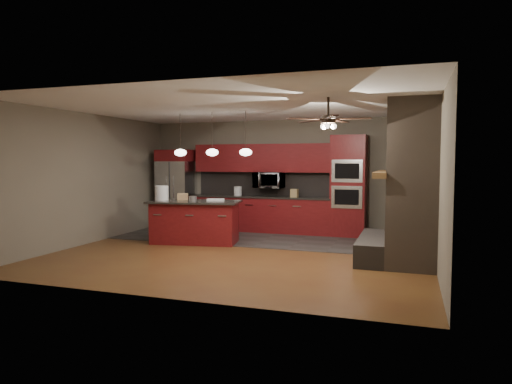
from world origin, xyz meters
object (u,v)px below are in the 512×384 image
at_px(oven_tower, 348,186).
at_px(cardboard_box, 183,197).
at_px(paint_can, 193,199).
at_px(counter_bucket, 238,191).
at_px(paint_tray, 216,200).
at_px(refrigerator, 176,189).
at_px(kitchen_island, 195,222).
at_px(white_bucket, 162,193).
at_px(microwave, 269,180).
at_px(counter_box, 294,193).

distance_m(oven_tower, cardboard_box, 3.86).
bearing_deg(paint_can, counter_bucket, 83.83).
bearing_deg(paint_tray, refrigerator, 117.09).
height_order(refrigerator, cardboard_box, refrigerator).
bearing_deg(kitchen_island, paint_can, -89.86).
bearing_deg(counter_bucket, oven_tower, -0.15).
xyz_separation_m(paint_can, cardboard_box, (-0.37, 0.26, 0.02)).
relative_size(cardboard_box, counter_bucket, 0.98).
height_order(refrigerator, white_bucket, refrigerator).
height_order(oven_tower, paint_tray, oven_tower).
xyz_separation_m(microwave, paint_tray, (-0.64, -1.84, -0.36)).
bearing_deg(cardboard_box, paint_can, -58.07).
height_order(refrigerator, kitchen_island, refrigerator).
bearing_deg(refrigerator, paint_can, -53.48).
bearing_deg(counter_box, counter_bucket, -177.36).
xyz_separation_m(oven_tower, refrigerator, (-4.51, -0.07, -0.16)).
relative_size(microwave, refrigerator, 0.35).
bearing_deg(paint_tray, microwave, 50.02).
height_order(microwave, white_bucket, microwave).
bearing_deg(cardboard_box, oven_tower, 4.80).
xyz_separation_m(microwave, counter_box, (0.68, -0.10, -0.30)).
bearing_deg(white_bucket, cardboard_box, 27.03).
distance_m(paint_can, paint_tray, 0.50).
bearing_deg(counter_bucket, kitchen_island, -97.18).
xyz_separation_m(kitchen_island, white_bucket, (-0.76, -0.07, 0.61)).
relative_size(paint_can, counter_bucket, 0.72).
bearing_deg(paint_tray, paint_can, -163.70).
relative_size(microwave, paint_can, 4.45).
xyz_separation_m(white_bucket, paint_can, (0.78, -0.05, -0.10)).
bearing_deg(paint_tray, counter_box, 32.07).
bearing_deg(counter_bucket, counter_box, -1.91).
relative_size(refrigerator, paint_can, 12.59).
distance_m(kitchen_island, paint_tray, 0.66).
height_order(white_bucket, counter_bucket, white_bucket).
xyz_separation_m(paint_tray, cardboard_box, (-0.77, -0.04, 0.05)).
bearing_deg(white_bucket, refrigerator, 109.88).
height_order(white_bucket, paint_tray, white_bucket).
bearing_deg(kitchen_island, counter_box, 38.06).
bearing_deg(paint_tray, oven_tower, 13.59).
relative_size(oven_tower, white_bucket, 7.55).
relative_size(kitchen_island, counter_box, 10.61).
bearing_deg(refrigerator, white_bucket, -70.12).
relative_size(counter_bucket, counter_box, 1.16).
relative_size(white_bucket, counter_box, 1.61).
height_order(oven_tower, kitchen_island, oven_tower).
bearing_deg(white_bucket, paint_can, -3.66).
distance_m(kitchen_island, cardboard_box, 0.65).
xyz_separation_m(paint_tray, counter_bucket, (-0.17, 1.79, 0.08)).
distance_m(refrigerator, kitchen_island, 2.46).
height_order(kitchen_island, paint_can, paint_can).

